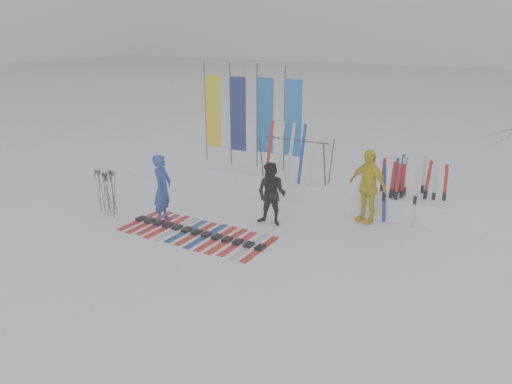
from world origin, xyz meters
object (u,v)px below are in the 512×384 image
Objects in this scene: person_yellow at (367,186)px; ski_row at (196,232)px; ski_rack at (296,154)px; person_black at (272,194)px; person_blue at (162,189)px.

person_yellow is 0.51× the size of ski_row.
person_yellow is 0.95× the size of ski_rack.
person_yellow is 4.51m from ski_row.
person_black is 2.12m from ski_row.
person_blue reaches higher than person_black.
person_blue is 1.09× the size of person_black.
ski_rack is (-2.37, 0.66, 0.42)m from person_yellow.
ski_rack reaches higher than person_black.
person_yellow is at bearing -15.61° from ski_rack.
person_blue is 2.81m from person_black.
ski_rack is (2.20, 3.29, 0.49)m from person_blue.
ski_row is at bearing -135.59° from person_black.
person_yellow is at bearing 30.37° from person_black.
person_blue is 1.54m from ski_row.
person_yellow is 2.49m from ski_rack.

